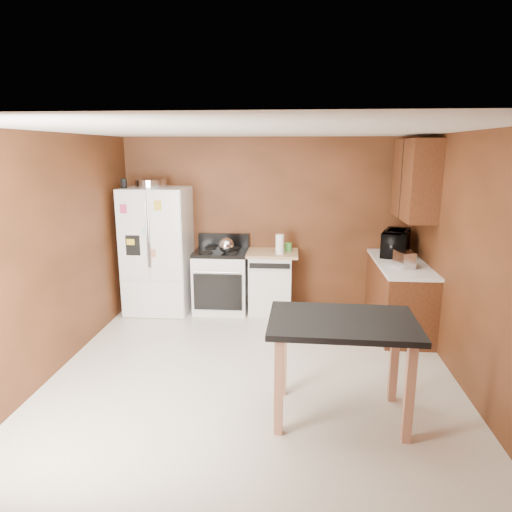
# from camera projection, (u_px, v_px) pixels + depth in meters

# --- Properties ---
(floor) EXTENTS (4.50, 4.50, 0.00)m
(floor) POSITION_uv_depth(u_px,v_px,m) (253.00, 373.00, 4.85)
(floor) COLOR silver
(floor) RESTS_ON ground
(ceiling) EXTENTS (4.50, 4.50, 0.00)m
(ceiling) POSITION_uv_depth(u_px,v_px,m) (253.00, 130.00, 4.28)
(ceiling) COLOR white
(ceiling) RESTS_ON ground
(wall_back) EXTENTS (4.20, 0.00, 4.20)m
(wall_back) POSITION_uv_depth(u_px,v_px,m) (267.00, 224.00, 6.75)
(wall_back) COLOR brown
(wall_back) RESTS_ON ground
(wall_front) EXTENTS (4.20, 0.00, 4.20)m
(wall_front) POSITION_uv_depth(u_px,v_px,m) (215.00, 360.00, 2.38)
(wall_front) COLOR brown
(wall_front) RESTS_ON ground
(wall_left) EXTENTS (0.00, 4.50, 4.50)m
(wall_left) POSITION_uv_depth(u_px,v_px,m) (52.00, 255.00, 4.74)
(wall_left) COLOR brown
(wall_left) RESTS_ON ground
(wall_right) EXTENTS (0.00, 4.50, 4.50)m
(wall_right) POSITION_uv_depth(u_px,v_px,m) (470.00, 263.00, 4.40)
(wall_right) COLOR brown
(wall_right) RESTS_ON ground
(roasting_pan) EXTENTS (0.43, 0.43, 0.11)m
(roasting_pan) POSITION_uv_depth(u_px,v_px,m) (151.00, 183.00, 6.43)
(roasting_pan) COLOR silver
(roasting_pan) RESTS_ON refrigerator
(pen_cup) EXTENTS (0.09, 0.09, 0.13)m
(pen_cup) POSITION_uv_depth(u_px,v_px,m) (124.00, 183.00, 6.27)
(pen_cup) COLOR black
(pen_cup) RESTS_ON refrigerator
(kettle) EXTENTS (0.21, 0.21, 0.21)m
(kettle) POSITION_uv_depth(u_px,v_px,m) (226.00, 245.00, 6.41)
(kettle) COLOR silver
(kettle) RESTS_ON gas_range
(paper_towel) EXTENTS (0.13, 0.13, 0.28)m
(paper_towel) POSITION_uv_depth(u_px,v_px,m) (280.00, 244.00, 6.38)
(paper_towel) COLOR white
(paper_towel) RESTS_ON dishwasher
(green_canister) EXTENTS (0.13, 0.13, 0.12)m
(green_canister) POSITION_uv_depth(u_px,v_px,m) (288.00, 247.00, 6.57)
(green_canister) COLOR green
(green_canister) RESTS_ON dishwasher
(toaster) EXTENTS (0.24, 0.31, 0.20)m
(toaster) POSITION_uv_depth(u_px,v_px,m) (404.00, 259.00, 5.62)
(toaster) COLOR silver
(toaster) RESTS_ON right_cabinets
(microwave) EXTENTS (0.57, 0.67, 0.32)m
(microwave) POSITION_uv_depth(u_px,v_px,m) (396.00, 244.00, 6.24)
(microwave) COLOR black
(microwave) RESTS_ON right_cabinets
(refrigerator) EXTENTS (0.90, 0.80, 1.80)m
(refrigerator) POSITION_uv_depth(u_px,v_px,m) (158.00, 250.00, 6.58)
(refrigerator) COLOR white
(refrigerator) RESTS_ON ground
(gas_range) EXTENTS (0.76, 0.68, 1.10)m
(gas_range) POSITION_uv_depth(u_px,v_px,m) (221.00, 280.00, 6.67)
(gas_range) COLOR white
(gas_range) RESTS_ON ground
(dishwasher) EXTENTS (0.78, 0.63, 0.89)m
(dishwasher) POSITION_uv_depth(u_px,v_px,m) (271.00, 281.00, 6.63)
(dishwasher) COLOR white
(dishwasher) RESTS_ON ground
(right_cabinets) EXTENTS (0.63, 1.58, 2.45)m
(right_cabinets) POSITION_uv_depth(u_px,v_px,m) (404.00, 261.00, 5.93)
(right_cabinets) COLOR brown
(right_cabinets) RESTS_ON ground
(island) EXTENTS (1.27, 0.87, 0.91)m
(island) POSITION_uv_depth(u_px,v_px,m) (342.00, 335.00, 3.91)
(island) COLOR black
(island) RESTS_ON ground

